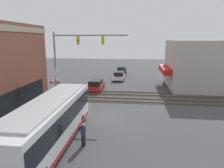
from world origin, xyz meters
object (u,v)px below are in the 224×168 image
Objects in this scene: parked_car_white at (119,76)px; parked_car_black at (122,70)px; city_bus at (50,122)px; crossing_signal at (55,82)px; parked_car_red at (96,85)px; pedestrian_near_bus at (83,134)px.

parked_car_black reaches higher than parked_car_white.
crossing_signal is (10.05, 3.39, 0.52)m from city_bus.
parked_car_red is 1.05× the size of parked_car_black.
parked_car_black reaches higher than parked_car_red.
parked_car_black is (31.54, -2.60, -1.07)m from city_bus.
city_bus reaches higher than pedestrian_near_bus.
city_bus is at bearing 180.00° from parked_car_red.
crossing_signal is at bearing 18.66° from city_bus.
parked_car_red is 16.26m from pedestrian_near_bus.
parked_car_white is 24.20m from pedestrian_near_bus.
parked_car_black is (15.03, -2.60, 0.01)m from parked_car_red.
pedestrian_near_bus is at bearing -79.46° from city_bus.
parked_car_black is at bearing -4.71° from city_bus.
crossing_signal is 2.35× the size of pedestrian_near_bus.
crossing_signal is 7.48m from parked_car_red.
parked_car_black is at bearing -0.93° from pedestrian_near_bus.
parked_car_red is 8.48m from parked_car_white.
crossing_signal reaches higher than parked_car_red.
parked_car_red is (16.51, 0.00, -1.08)m from city_bus.
crossing_signal is 0.79× the size of parked_car_red.
parked_car_white is at bearing -22.41° from crossing_signal.
parked_car_black is at bearing 0.00° from parked_car_white.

